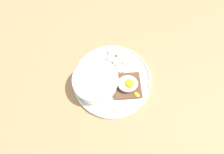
{
  "coord_description": "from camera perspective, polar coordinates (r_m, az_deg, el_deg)",
  "views": [
    {
      "loc": [
        0.72,
        20.66,
        55.79
      ],
      "look_at": [
        0.0,
        0.0,
        5.0
      ],
      "focal_mm": 28.0,
      "sensor_mm": 36.0,
      "label": 1
    }
  ],
  "objects": [
    {
      "name": "ground_plane",
      "position": [
        0.59,
        0.0,
        -1.48
      ],
      "size": [
        120.0,
        120.0,
        2.0
      ],
      "primitive_type": "cube",
      "color": "#A17850",
      "rests_on": "ground"
    },
    {
      "name": "plate",
      "position": [
        0.57,
        0.0,
        -0.84
      ],
      "size": [
        25.42,
        25.42,
        1.6
      ],
      "color": "silver",
      "rests_on": "ground_plane"
    },
    {
      "name": "banana_slice_inner",
      "position": [
        0.59,
        4.86,
        4.64
      ],
      "size": [
        4.01,
        4.05,
        1.26
      ],
      "color": "beige",
      "rests_on": "plate"
    },
    {
      "name": "banana_slice_left",
      "position": [
        0.58,
        1.85,
        4.86
      ],
      "size": [
        3.65,
        3.53,
        1.72
      ],
      "color": "beige",
      "rests_on": "plate"
    },
    {
      "name": "banana_slice_front",
      "position": [
        0.6,
        2.76,
        7.15
      ],
      "size": [
        2.93,
        2.81,
        1.45
      ],
      "color": "#EDF0C2",
      "rests_on": "plate"
    },
    {
      "name": "toast_slice",
      "position": [
        0.55,
        4.97,
        -2.87
      ],
      "size": [
        8.93,
        8.93,
        1.26
      ],
      "color": "brown",
      "rests_on": "plate"
    },
    {
      "name": "banana_slice_right",
      "position": [
        0.6,
        0.31,
        8.21
      ],
      "size": [
        3.35,
        3.5,
        1.74
      ],
      "color": "beige",
      "rests_on": "plate"
    },
    {
      "name": "banana_slice_outer",
      "position": [
        0.58,
        3.05,
        2.68
      ],
      "size": [
        4.11,
        4.11,
        1.16
      ],
      "color": "beige",
      "rests_on": "plate"
    },
    {
      "name": "oatmeal_bowl",
      "position": [
        0.54,
        -5.31,
        -1.54
      ],
      "size": [
        13.75,
        13.75,
        5.54
      ],
      "color": "white",
      "rests_on": "plate"
    },
    {
      "name": "banana_slice_back",
      "position": [
        0.59,
        -0.43,
        6.1
      ],
      "size": [
        2.9,
        2.99,
        1.46
      ],
      "color": "beige",
      "rests_on": "plate"
    },
    {
      "name": "poached_egg",
      "position": [
        0.53,
        5.26,
        -2.2
      ],
      "size": [
        6.99,
        7.01,
        3.88
      ],
      "color": "white",
      "rests_on": "toast_slice"
    }
  ]
}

